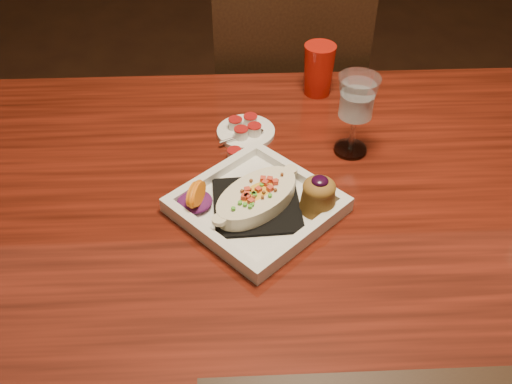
{
  "coord_description": "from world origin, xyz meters",
  "views": [
    {
      "loc": [
        -0.15,
        -0.82,
        1.47
      ],
      "look_at": [
        -0.12,
        -0.02,
        0.77
      ],
      "focal_mm": 40.0,
      "sensor_mm": 36.0,
      "label": 1
    }
  ],
  "objects_px": {
    "saucer": "(245,130)",
    "plate": "(264,201)",
    "red_tumbler": "(319,70)",
    "chair_far": "(285,114)",
    "table": "(313,226)",
    "goblet": "(357,102)"
  },
  "relations": [
    {
      "from": "red_tumbler",
      "to": "chair_far",
      "type": "bearing_deg",
      "value": 99.35
    },
    {
      "from": "table",
      "to": "red_tumbler",
      "type": "distance_m",
      "value": 0.39
    },
    {
      "from": "chair_far",
      "to": "red_tumbler",
      "type": "xyz_separation_m",
      "value": [
        0.05,
        -0.28,
        0.3
      ]
    },
    {
      "from": "table",
      "to": "plate",
      "type": "relative_size",
      "value": 4.22
    },
    {
      "from": "chair_far",
      "to": "red_tumbler",
      "type": "height_order",
      "value": "chair_far"
    },
    {
      "from": "plate",
      "to": "saucer",
      "type": "relative_size",
      "value": 2.83
    },
    {
      "from": "chair_far",
      "to": "goblet",
      "type": "relative_size",
      "value": 5.37
    },
    {
      "from": "saucer",
      "to": "goblet",
      "type": "bearing_deg",
      "value": -17.44
    },
    {
      "from": "table",
      "to": "goblet",
      "type": "height_order",
      "value": "goblet"
    },
    {
      "from": "table",
      "to": "chair_far",
      "type": "distance_m",
      "value": 0.65
    },
    {
      "from": "table",
      "to": "red_tumbler",
      "type": "height_order",
      "value": "red_tumbler"
    },
    {
      "from": "saucer",
      "to": "chair_far",
      "type": "bearing_deg",
      "value": 73.39
    },
    {
      "from": "table",
      "to": "goblet",
      "type": "bearing_deg",
      "value": 54.92
    },
    {
      "from": "table",
      "to": "plate",
      "type": "height_order",
      "value": "plate"
    },
    {
      "from": "plate",
      "to": "saucer",
      "type": "bearing_deg",
      "value": 53.45
    },
    {
      "from": "saucer",
      "to": "red_tumbler",
      "type": "height_order",
      "value": "red_tumbler"
    },
    {
      "from": "table",
      "to": "goblet",
      "type": "distance_m",
      "value": 0.26
    },
    {
      "from": "goblet",
      "to": "saucer",
      "type": "distance_m",
      "value": 0.25
    },
    {
      "from": "plate",
      "to": "table",
      "type": "bearing_deg",
      "value": -16.0
    },
    {
      "from": "chair_far",
      "to": "plate",
      "type": "height_order",
      "value": "chair_far"
    },
    {
      "from": "chair_far",
      "to": "saucer",
      "type": "height_order",
      "value": "chair_far"
    },
    {
      "from": "saucer",
      "to": "plate",
      "type": "bearing_deg",
      "value": -83.81
    }
  ]
}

